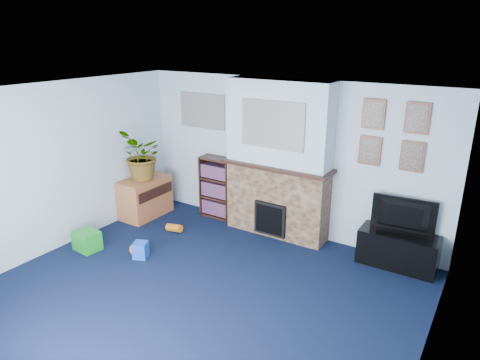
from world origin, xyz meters
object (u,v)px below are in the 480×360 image
Objects in this scene: bookshelf at (217,189)px; sideboard at (145,196)px; television at (403,216)px; tv_stand at (398,251)px.

bookshelf is 1.26m from sideboard.
bookshelf is (-3.04, 0.06, -0.22)m from television.
television is 4.16m from sideboard.
tv_stand is at bearing -1.44° from bookshelf.
bookshelf is at bearing -5.71° from television.
bookshelf is at bearing 31.60° from sideboard.
tv_stand is 0.98× the size of bookshelf.
bookshelf is 1.20× the size of sideboard.
bookshelf reaches higher than sideboard.
sideboard is at bearing -171.99° from tv_stand.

